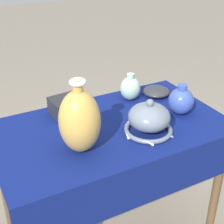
{
  "coord_description": "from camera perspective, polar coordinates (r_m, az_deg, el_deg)",
  "views": [
    {
      "loc": [
        -0.66,
        -1.26,
        1.64
      ],
      "look_at": [
        -0.03,
        -0.08,
        0.91
      ],
      "focal_mm": 55.0,
      "sensor_mm": 36.0,
      "label": 1
    }
  ],
  "objects": [
    {
      "name": "display_table",
      "position": [
        1.7,
        -0.04,
        -5.16
      ],
      "size": [
        1.13,
        0.66,
        0.78
      ],
      "color": "brown",
      "rests_on": "ground_plane"
    },
    {
      "name": "vase_tall_bulbous",
      "position": [
        1.43,
        -5.41,
        -1.47
      ],
      "size": [
        0.18,
        0.18,
        0.33
      ],
      "color": "gold",
      "rests_on": "display_table"
    },
    {
      "name": "vase_dome_bell",
      "position": [
        1.59,
        6.17,
        -1.22
      ],
      "size": [
        0.24,
        0.23,
        0.17
      ],
      "color": "slate",
      "rests_on": "display_table"
    },
    {
      "name": "mosaic_tile_box",
      "position": [
        1.76,
        -7.72,
        0.88
      ],
      "size": [
        0.15,
        0.15,
        0.09
      ],
      "rotation": [
        0.0,
        0.0,
        0.09
      ],
      "color": "#232328",
      "rests_on": "display_table"
    },
    {
      "name": "jar_round_cobalt",
      "position": [
        1.78,
        11.4,
        1.86
      ],
      "size": [
        0.13,
        0.13,
        0.16
      ],
      "color": "#3851A8",
      "rests_on": "display_table"
    },
    {
      "name": "jar_round_celadon",
      "position": [
        1.89,
        3.06,
        4.01
      ],
      "size": [
        0.11,
        0.11,
        0.15
      ],
      "color": "#A8CCB7",
      "rests_on": "display_table"
    },
    {
      "name": "bowl_shallow_charcoal",
      "position": [
        1.97,
        7.37,
        3.4
      ],
      "size": [
        0.15,
        0.15,
        0.05
      ],
      "primitive_type": "ellipsoid",
      "color": "#2D2D33",
      "rests_on": "display_table"
    }
  ]
}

